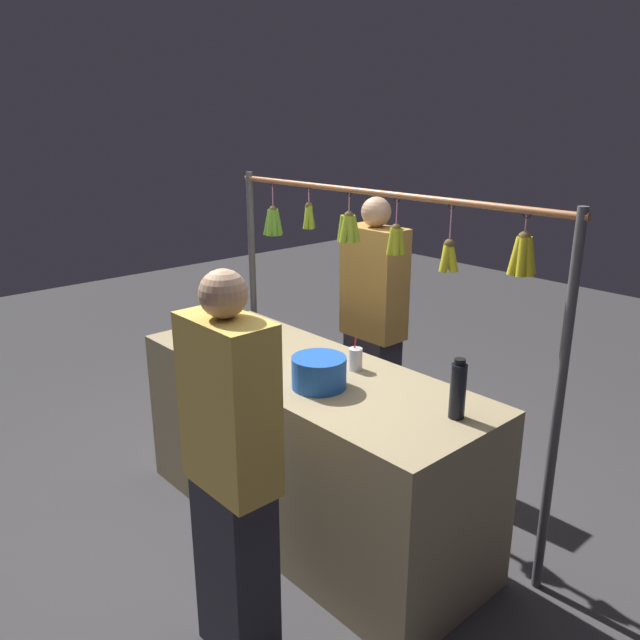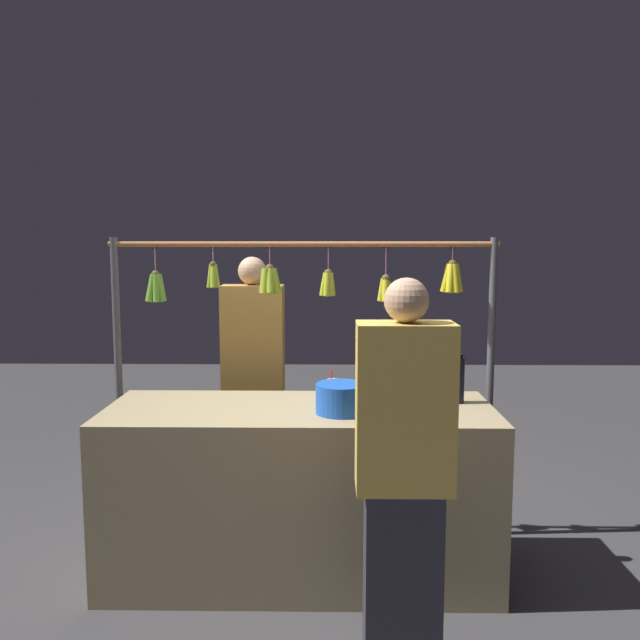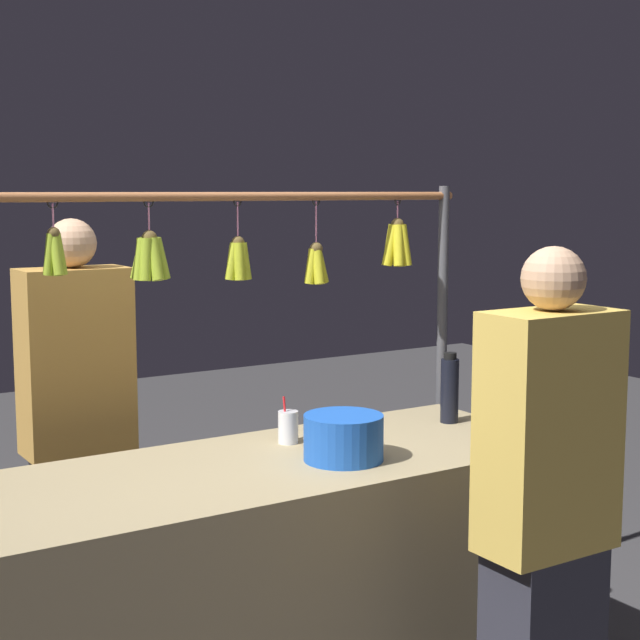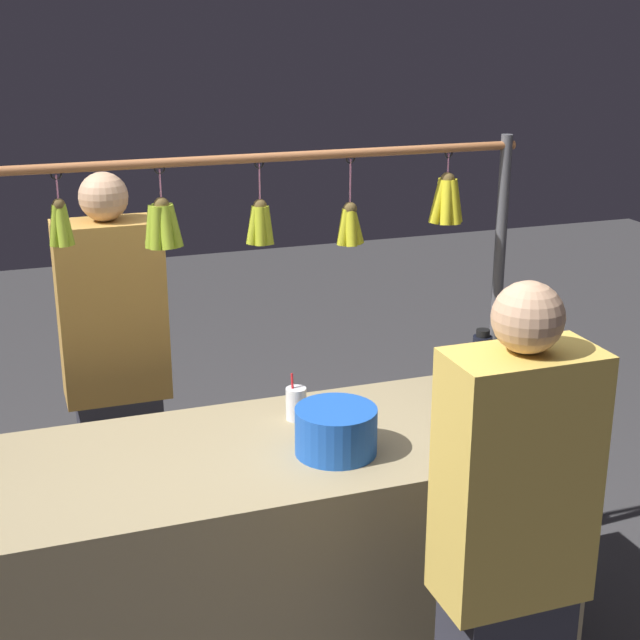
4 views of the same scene
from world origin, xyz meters
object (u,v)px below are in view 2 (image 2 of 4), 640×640
vendor_person (254,386)px  customer_person (404,482)px  drink_cup (333,389)px  water_bottle (458,379)px  blue_bucket (341,398)px

vendor_person → customer_person: size_ratio=1.03×
drink_cup → vendor_person: vendor_person is taller
water_bottle → drink_cup: bearing=-5.4°
water_bottle → customer_person: (0.39, 0.89, -0.23)m
water_bottle → blue_bucket: bearing=19.3°
water_bottle → customer_person: 0.99m
blue_bucket → customer_person: customer_person is taller
blue_bucket → drink_cup: (0.04, -0.28, -0.02)m
drink_cup → customer_person: (-0.28, 0.95, -0.16)m
water_bottle → vendor_person: bearing=-32.1°
blue_bucket → customer_person: 0.73m
water_bottle → vendor_person: size_ratio=0.16×
water_bottle → customer_person: bearing=66.3°
water_bottle → blue_bucket: 0.67m
blue_bucket → vendor_person: (0.56, -0.97, -0.16)m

